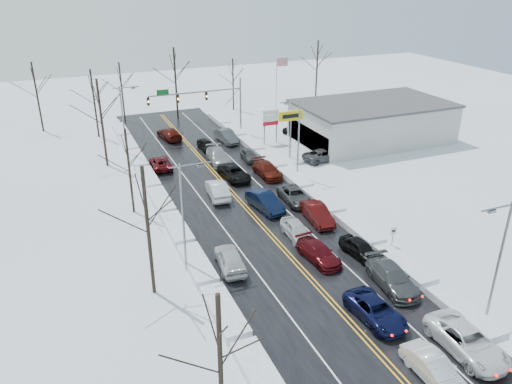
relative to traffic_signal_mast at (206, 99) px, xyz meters
name	(u,v)px	position (x,y,z in m)	size (l,w,h in m)	color
ground	(264,228)	(-3.45, -27.99, -5.48)	(160.00, 160.00, 0.00)	silver
road_surface	(256,219)	(-3.45, -25.99, -5.47)	(14.00, 84.00, 0.01)	black
snow_bank_left	(178,234)	(-11.05, -25.99, -5.48)	(1.79, 72.00, 0.62)	white
snow_bank_right	(325,205)	(4.15, -25.99, -5.48)	(1.79, 72.00, 0.62)	white
traffic_signal_mast	(206,99)	(0.00, 0.00, 0.00)	(13.28, 0.39, 8.00)	slate
tires_plus_sign	(291,119)	(7.05, -12.00, -0.49)	(3.20, 0.34, 6.00)	slate
used_vehicles_sign	(271,120)	(7.05, -5.99, -2.16)	(2.20, 0.22, 4.65)	slate
speed_limit_sign	(393,235)	(4.75, -35.99, -3.84)	(0.55, 0.09, 2.35)	slate
flagpole	(277,86)	(11.72, 2.01, 0.45)	(1.87, 1.20, 10.00)	silver
dealership_building	(372,121)	(20.53, -9.99, -2.82)	(20.40, 12.40, 5.30)	beige
streetlight_se	(498,255)	(4.85, -45.99, -0.17)	(3.20, 0.25, 9.00)	slate
streetlight_ne	(297,132)	(4.85, -17.99, -0.17)	(3.20, 0.25, 9.00)	slate
streetlight_sw	(185,209)	(-11.74, -31.99, -0.17)	(3.20, 0.25, 9.00)	slate
streetlight_nw	(124,116)	(-11.74, -3.99, -0.17)	(3.20, 0.25, 9.00)	slate
tree_left_a	(220,343)	(-14.45, -47.99, 0.81)	(3.60, 3.60, 9.00)	#2D231C
tree_left_b	(146,207)	(-14.95, -33.99, 1.51)	(4.00, 4.00, 10.00)	#2D231C
tree_left_c	(128,155)	(-13.95, -19.99, 0.46)	(3.40, 3.40, 8.50)	#2D231C
tree_left_d	(100,106)	(-14.65, -5.99, 1.86)	(4.20, 4.20, 10.50)	#2D231C
tree_left_e	(93,90)	(-14.25, 6.01, 1.16)	(3.80, 3.80, 9.50)	#2D231C
tree_far_a	(35,83)	(-21.45, 12.01, 1.51)	(4.00, 4.00, 10.00)	#2D231C
tree_far_b	(121,80)	(-9.45, 13.01, 0.81)	(3.60, 3.60, 9.00)	#2D231C
tree_far_c	(175,70)	(-1.45, 11.01, 2.21)	(4.40, 4.40, 11.00)	#2D231C
tree_far_d	(233,74)	(8.55, 12.51, 0.46)	(3.40, 3.40, 8.50)	#2D231C
tree_far_e	(317,59)	(24.55, 13.01, 1.86)	(4.20, 4.20, 10.50)	#2D231C
queued_car_1	(432,378)	(-1.79, -48.73, -5.48)	(1.55, 4.46, 1.47)	white
queued_car_2	(375,319)	(-1.72, -42.90, -5.48)	(2.35, 5.09, 1.41)	black
queued_car_3	(318,260)	(-1.57, -34.78, -5.48)	(1.96, 4.81, 1.40)	#48090E
queued_car_4	(296,237)	(-1.53, -30.66, -5.48)	(1.74, 4.32, 1.47)	silver
queued_car_5	(265,209)	(-1.82, -24.41, -5.48)	(1.82, 5.22, 1.72)	black
queued_car_6	(235,179)	(-1.89, -15.98, -5.48)	(2.38, 5.16, 1.43)	black
queued_car_7	(218,162)	(-1.87, -10.18, -5.48)	(2.27, 5.59, 1.62)	gray
queued_car_8	(206,150)	(-1.85, -5.26, -5.48)	(1.64, 4.07, 1.39)	black
queued_car_10	(465,351)	(1.68, -47.68, -5.48)	(2.65, 5.74, 1.60)	white
queued_car_11	(391,286)	(1.67, -40.16, -5.48)	(2.23, 5.48, 1.59)	#404345
queued_car_12	(360,256)	(1.93, -35.55, -5.48)	(1.69, 4.19, 1.43)	black
queued_car_13	(317,221)	(1.67, -28.70, -5.48)	(1.71, 4.90, 1.61)	#440909
queued_car_14	(294,202)	(1.68, -23.97, -5.48)	(2.32, 5.04, 1.40)	#393B3E
queued_car_15	(267,176)	(1.90, -16.53, -5.48)	(2.13, 5.24, 1.52)	#481009
queued_car_16	(249,160)	(1.94, -10.99, -5.48)	(1.57, 3.91, 1.33)	#3F4244
queued_car_17	(227,142)	(1.71, -3.13, -5.48)	(1.78, 5.10, 1.68)	#444649
oncoming_car_0	(218,197)	(-5.23, -19.87, -5.48)	(1.78, 5.10, 1.68)	silver
oncoming_car_1	(161,168)	(-8.85, -9.42, -5.48)	(2.23, 4.83, 1.34)	#540B0F
oncoming_car_2	(170,139)	(-5.20, 1.21, -5.48)	(2.20, 5.42, 1.57)	#450D09
oncoming_car_3	(230,268)	(-8.63, -33.05, -5.48)	(1.94, 4.83, 1.65)	silver
parked_car_0	(323,160)	(10.37, -14.62, -5.48)	(2.44, 5.28, 1.47)	#47494C
parked_car_1	(336,152)	(13.46, -12.71, -5.48)	(2.02, 4.97, 1.44)	#4F100A
parked_car_2	(294,136)	(11.39, -4.57, -5.48)	(1.82, 4.52, 1.54)	black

